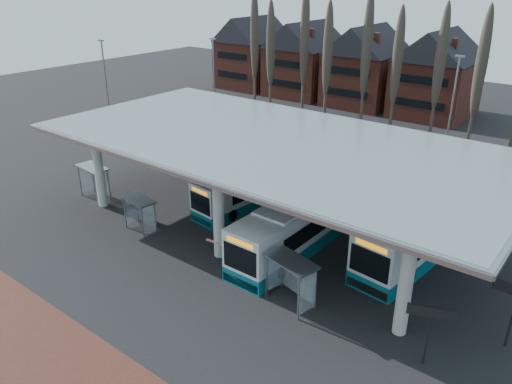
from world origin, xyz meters
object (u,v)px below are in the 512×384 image
Objects in this scene: bus_2 at (303,222)px; shelter_1 at (141,207)px; bus_3 at (426,227)px; shelter_0 at (95,175)px; shelter_2 at (293,271)px; bus_1 at (256,184)px.

bus_2 reaches higher than shelter_1.
shelter_0 is at bearing -155.53° from bus_3.
shelter_2 is at bearing 4.12° from shelter_1.
bus_2 reaches higher than shelter_2.
shelter_0 is at bearing 175.58° from shelter_1.
bus_2 is (6.58, -3.44, 0.20)m from bus_1.
bus_3 is 10.38m from shelter_2.
bus_1 is 13.22m from shelter_2.
shelter_0 is 1.11× the size of shelter_1.
bus_2 is 0.95× the size of bus_3.
shelter_1 is at bearing -5.44° from shelter_0.
bus_1 reaches higher than shelter_0.
bus_3 reaches higher than bus_2.
bus_2 is 6.41m from shelter_2.
shelter_2 is (-3.58, -9.74, 0.29)m from bus_3.
shelter_2 reaches higher than shelter_1.
shelter_1 is (7.08, -1.38, -0.20)m from shelter_0.
shelter_0 is (-10.44, -7.15, 0.48)m from bus_1.
shelter_0 is 7.21m from shelter_1.
bus_1 reaches higher than shelter_1.
shelter_1 is at bearing -105.36° from bus_1.
bus_2 is at bearing -21.46° from bus_1.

